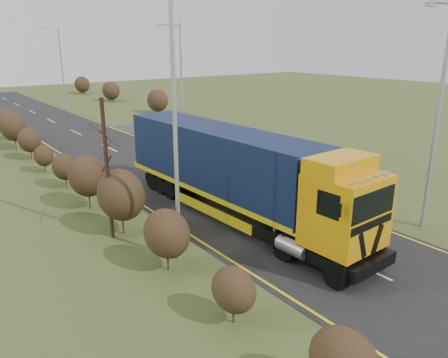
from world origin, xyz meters
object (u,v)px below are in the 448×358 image
lorry (236,170)px  car_blue_sedan (172,129)px  streetlight_near (437,110)px  car_red_hatchback (175,136)px  speed_sign (202,137)px

lorry → car_blue_sedan: 19.64m
streetlight_near → lorry: bearing=136.2°
car_red_hatchback → speed_sign: size_ratio=1.89×
car_blue_sedan → speed_sign: speed_sign is taller
car_blue_sedan → streetlight_near: (-0.92, -24.17, 4.61)m
car_blue_sedan → speed_sign: bearing=87.4°
lorry → speed_sign: 12.41m
speed_sign → car_blue_sedan: bearing=77.7°
car_red_hatchback → streetlight_near: (0.15, -21.78, 4.72)m
car_blue_sedan → lorry: bearing=78.4°
lorry → streetlight_near: (6.18, -5.93, 2.95)m
car_red_hatchback → car_blue_sedan: (1.07, 2.39, 0.11)m
lorry → streetlight_near: bearing=-46.2°
streetlight_near → car_red_hatchback: bearing=90.4°
lorry → car_red_hatchback: bearing=66.9°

